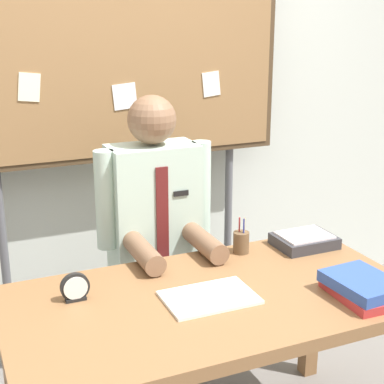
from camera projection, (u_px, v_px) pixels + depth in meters
back_wall at (110, 90)px, 3.12m from camera, size 6.40×0.08×2.70m
desk at (212, 317)px, 2.20m from camera, size 1.53×0.82×0.74m
person at (155, 255)px, 2.75m from camera, size 0.55×0.56×1.40m
bulletin_board at (119, 39)px, 2.86m from camera, size 1.73×0.09×2.27m
book_stack at (363, 287)px, 2.15m from camera, size 0.23×0.29×0.08m
open_notebook at (209, 297)px, 2.15m from camera, size 0.34×0.23×0.01m
desk_clock at (75, 288)px, 2.13m from camera, size 0.11×0.04×0.11m
pen_holder at (241, 242)px, 2.55m from camera, size 0.07×0.07×0.16m
paper_tray at (304, 240)px, 2.63m from camera, size 0.26×0.20×0.06m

